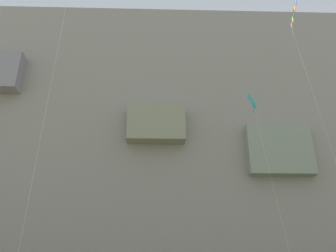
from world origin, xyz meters
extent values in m
cube|color=gray|center=(0.00, 66.09, 28.55)|extent=(180.00, 29.36, 57.11)
cube|color=gray|center=(0.00, 50.68, 29.10)|extent=(10.37, 4.17, 6.91)
cube|color=gray|center=(22.02, 51.15, 24.45)|extent=(11.56, 3.38, 9.18)
cube|color=teal|center=(8.07, 18.12, 16.70)|extent=(1.07, 1.17, 1.53)
cylinder|color=black|center=(8.07, 18.12, 16.70)|extent=(0.30, 0.19, 1.25)
cube|color=black|center=(8.10, 18.12, 16.12)|extent=(0.09, 0.18, 0.09)
cube|color=black|center=(8.09, 18.12, 15.80)|extent=(0.12, 0.16, 0.09)
cube|color=#38B2D1|center=(8.10, 18.12, 15.48)|extent=(0.13, 0.16, 0.09)
cube|color=orange|center=(8.10, 18.12, 15.16)|extent=(0.14, 0.15, 0.09)
cylinder|color=silver|center=(8.35, 16.21, 8.31)|extent=(0.59, 3.84, 16.39)
cylinder|color=silver|center=(-6.35, 12.83, 17.11)|extent=(0.18, 2.06, 33.97)
cylinder|color=black|center=(12.54, 17.05, 25.91)|extent=(1.23, 5.23, 0.03)
cube|color=#CC3399|center=(13.06, 19.28, 25.64)|extent=(0.16, 0.46, 0.51)
cube|color=#8CCC33|center=(12.88, 18.54, 25.64)|extent=(0.15, 0.45, 0.51)
cube|color=navy|center=(12.71, 17.79, 25.64)|extent=(0.18, 0.46, 0.51)
cube|color=orange|center=(12.54, 17.05, 25.64)|extent=(0.14, 0.45, 0.51)
cube|color=blue|center=(12.37, 16.30, 25.64)|extent=(0.14, 0.45, 0.51)
cylinder|color=silver|center=(13.25, 17.29, 13.02)|extent=(0.23, 4.75, 25.80)
camera|label=1|loc=(0.53, -6.23, 3.52)|focal=36.62mm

